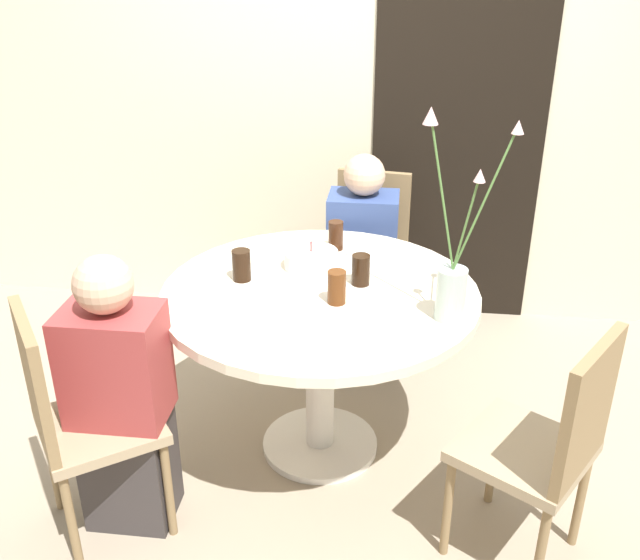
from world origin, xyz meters
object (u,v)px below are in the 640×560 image
Objects in this scene: flower_vase at (453,274)px; person_boy at (121,404)px; chair_near_front at (549,441)px; drink_glass_0 at (337,287)px; drink_glass_1 at (241,265)px; chair_far_back at (74,414)px; person_woman at (362,265)px; side_plate at (371,253)px; chair_right_flank at (368,250)px; birthday_cake at (311,260)px; drink_glass_2 at (336,235)px; drink_glass_3 at (361,270)px.

person_boy is (-1.14, -0.31, -0.43)m from flower_vase.
chair_near_front is 0.91m from drink_glass_0.
drink_glass_0 is at bearing -20.96° from drink_glass_1.
chair_far_back is at bearing -151.52° from drink_glass_0.
person_woman is at bearing -69.26° from chair_far_back.
chair_far_back is at bearing -144.05° from person_boy.
drink_glass_1 is at bearing -147.73° from side_plate.
chair_right_flank is 1.00× the size of chair_far_back.
flower_vase is 1.26m from person_boy.
chair_right_flank reaches higher than drink_glass_1.
flower_vase reaches higher than birthday_cake.
chair_right_flank is 0.85× the size of person_woman.
drink_glass_3 is at bearing -68.42° from drink_glass_2.
side_plate is at bearing 84.96° from drink_glass_3.
flower_vase reaches higher than person_boy.
chair_near_front reaches higher than side_plate.
chair_right_flank is 7.20× the size of drink_glass_2.
drink_glass_1 reaches higher than birthday_cake.
chair_near_front is (1.60, 0.04, 0.00)m from chair_far_back.
birthday_cake is 0.21× the size of person_boy.
drink_glass_2 is 0.36m from drink_glass_3.
drink_glass_2 is at bearing 68.63° from birthday_cake.
drink_glass_3 is at bearing 145.23° from flower_vase.
chair_far_back is 7.30× the size of drink_glass_1.
chair_far_back is 1.00× the size of chair_near_front.
chair_right_flank is 1.63m from chair_near_front.
drink_glass_3 is (0.13, -0.33, -0.00)m from drink_glass_2.
drink_glass_2 is (0.81, 0.97, 0.31)m from chair_far_back.
chair_right_flank is at bearing 107.24° from flower_vase.
person_woman is at bearing 59.98° from drink_glass_1.
side_plate is (0.04, -0.60, 0.25)m from chair_right_flank.
person_boy is at bearing -110.74° from chair_right_flank.
drink_glass_2 is (-0.12, -0.56, 0.31)m from chair_right_flank.
chair_near_front is (0.68, -1.49, 0.00)m from chair_right_flank.
drink_glass_3 is 1.02m from person_boy.
drink_glass_1 is (-0.50, -0.32, 0.06)m from side_plate.
person_woman reaches higher than chair_far_back.
drink_glass_0 is (-0.74, 0.42, 0.31)m from chair_near_front.
flower_vase is at bearing -108.42° from chair_far_back.
drink_glass_2 reaches higher than birthday_cake.
side_plate is at bearing 32.27° from drink_glass_1.
chair_near_front reaches higher than drink_glass_3.
person_woman and person_boy have the same top height.
chair_near_front is 0.64m from flower_vase.
birthday_cake is at bearing -79.50° from chair_far_back.
side_plate is at bearing -111.61° from chair_near_front.
chair_near_front is at bearing -41.78° from drink_glass_3.
flower_vase is 5.75× the size of drink_glass_0.
chair_near_front is at bearing -1.95° from person_boy.
drink_glass_3 is at bearing -91.86° from chair_far_back.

